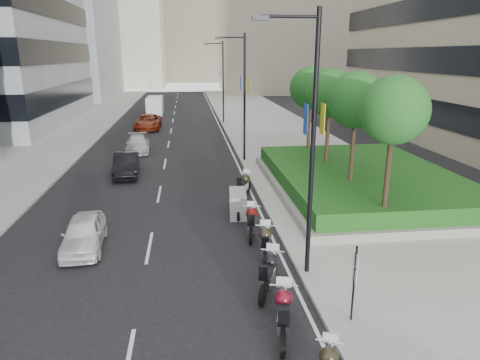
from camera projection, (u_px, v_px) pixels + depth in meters
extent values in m
plane|color=black|center=(186.00, 298.00, 13.91)|extent=(160.00, 160.00, 0.00)
cube|color=#9E9B93|center=(275.00, 131.00, 43.50)|extent=(10.00, 100.00, 0.15)
cube|color=#9E9B93|center=(60.00, 136.00, 41.04)|extent=(8.00, 100.00, 0.15)
cube|color=silver|center=(223.00, 133.00, 42.90)|extent=(0.12, 100.00, 0.01)
cube|color=silver|center=(170.00, 134.00, 42.29)|extent=(0.12, 100.00, 0.01)
cube|color=gray|center=(42.00, 9.00, 73.49)|extent=(22.00, 26.00, 30.00)
cube|color=#B7AD93|center=(290.00, 1.00, 87.53)|extent=(28.00, 24.00, 36.00)
cube|color=#B7AD93|center=(107.00, 13.00, 102.18)|extent=(26.00, 24.00, 34.00)
cube|color=#B7AD93|center=(190.00, 13.00, 122.98)|extent=(30.00, 24.00, 38.00)
cube|color=gray|center=(361.00, 186.00, 24.50)|extent=(10.00, 14.00, 0.40)
cube|color=#193D11|center=(362.00, 176.00, 24.33)|extent=(9.40, 13.40, 0.80)
cylinder|color=#332319|center=(387.00, 179.00, 17.99)|extent=(0.22, 0.22, 4.00)
sphere|color=#174B1C|center=(394.00, 110.00, 17.17)|extent=(2.80, 2.80, 2.80)
cylinder|color=#332319|center=(352.00, 157.00, 21.80)|extent=(0.22, 0.22, 4.00)
sphere|color=#174B1C|center=(356.00, 100.00, 20.97)|extent=(2.80, 2.80, 2.80)
cylinder|color=#332319|center=(327.00, 142.00, 25.60)|extent=(0.22, 0.22, 4.00)
sphere|color=#174B1C|center=(330.00, 93.00, 24.78)|extent=(2.80, 2.80, 2.80)
cylinder|color=#332319|center=(309.00, 131.00, 29.41)|extent=(0.22, 0.22, 4.00)
sphere|color=#174B1C|center=(311.00, 88.00, 28.59)|extent=(2.80, 2.80, 2.80)
cylinder|color=black|center=(312.00, 152.00, 14.09)|extent=(0.16, 0.16, 9.00)
cylinder|color=black|center=(290.00, 16.00, 12.79)|extent=(1.80, 0.10, 0.10)
cube|color=black|center=(260.00, 18.00, 12.70)|extent=(0.50, 0.22, 0.14)
cube|color=yellow|center=(323.00, 119.00, 13.81)|extent=(0.02, 0.45, 1.00)
cube|color=#1C459C|center=(306.00, 119.00, 13.75)|extent=(0.02, 0.45, 1.00)
cylinder|color=black|center=(245.00, 100.00, 30.27)|extent=(0.16, 0.16, 9.00)
cylinder|color=black|center=(232.00, 37.00, 28.98)|extent=(1.80, 0.10, 0.10)
cube|color=black|center=(218.00, 38.00, 28.89)|extent=(0.50, 0.22, 0.14)
cube|color=yellow|center=(249.00, 84.00, 29.99)|extent=(0.02, 0.45, 1.00)
cube|color=#1C459C|center=(241.00, 84.00, 29.93)|extent=(0.02, 0.45, 1.00)
cylinder|color=black|center=(223.00, 83.00, 47.41)|extent=(0.16, 0.16, 9.00)
cylinder|color=black|center=(214.00, 44.00, 46.11)|extent=(1.80, 0.10, 0.10)
cube|color=black|center=(206.00, 44.00, 46.02)|extent=(0.50, 0.22, 0.14)
cube|color=yellow|center=(226.00, 73.00, 47.13)|extent=(0.02, 0.45, 1.00)
cube|color=#1C459C|center=(221.00, 73.00, 47.06)|extent=(0.02, 0.45, 1.00)
cylinder|color=black|center=(354.00, 286.00, 12.21)|extent=(0.06, 0.06, 2.50)
cube|color=silver|center=(356.00, 261.00, 11.99)|extent=(0.02, 0.32, 0.42)
cube|color=silver|center=(354.00, 277.00, 12.13)|extent=(0.02, 0.32, 0.42)
sphere|color=black|center=(329.00, 356.00, 10.01)|extent=(0.45, 0.45, 0.45)
cylinder|color=silver|center=(330.00, 342.00, 10.19)|extent=(0.66, 0.32, 0.05)
cylinder|color=black|center=(283.00, 344.00, 11.15)|extent=(0.28, 0.70, 0.69)
cylinder|color=black|center=(283.00, 306.00, 12.85)|extent=(0.28, 0.70, 0.69)
cube|color=silver|center=(283.00, 319.00, 11.89)|extent=(0.53, 0.99, 0.47)
sphere|color=maroon|center=(283.00, 299.00, 12.12)|extent=(0.53, 0.53, 0.53)
cube|color=black|center=(283.00, 315.00, 11.48)|extent=(0.48, 0.88, 0.18)
cylinder|color=silver|center=(284.00, 286.00, 12.34)|extent=(0.81, 0.23, 0.06)
cylinder|color=black|center=(262.00, 295.00, 13.42)|extent=(0.39, 0.68, 0.68)
cylinder|color=black|center=(274.00, 269.00, 15.04)|extent=(0.39, 0.68, 0.68)
cube|color=silver|center=(268.00, 277.00, 14.13)|extent=(0.67, 0.99, 0.46)
sphere|color=black|center=(271.00, 261.00, 14.34)|extent=(0.53, 0.53, 0.53)
cube|color=black|center=(266.00, 273.00, 13.72)|extent=(0.60, 0.88, 0.18)
cylinder|color=silver|center=(273.00, 251.00, 14.55)|extent=(0.77, 0.37, 0.05)
cylinder|color=black|center=(265.00, 261.00, 15.64)|extent=(0.24, 0.67, 0.66)
cylinder|color=black|center=(265.00, 242.00, 17.26)|extent=(0.24, 0.67, 0.66)
cube|color=silver|center=(265.00, 247.00, 16.35)|extent=(0.48, 0.94, 0.45)
sphere|color=black|center=(265.00, 234.00, 16.57)|extent=(0.51, 0.51, 0.51)
cube|color=black|center=(265.00, 243.00, 15.95)|extent=(0.44, 0.84, 0.17)
cylinder|color=silver|center=(265.00, 226.00, 16.78)|extent=(0.78, 0.19, 0.05)
cylinder|color=black|center=(251.00, 237.00, 17.76)|extent=(0.24, 0.67, 0.66)
cylinder|color=black|center=(252.00, 221.00, 19.38)|extent=(0.24, 0.67, 0.66)
cube|color=silver|center=(251.00, 225.00, 18.47)|extent=(0.47, 0.94, 0.44)
sphere|color=maroon|center=(252.00, 214.00, 18.69)|extent=(0.51, 0.51, 0.51)
cube|color=black|center=(251.00, 221.00, 18.07)|extent=(0.43, 0.83, 0.17)
cylinder|color=silver|center=(252.00, 206.00, 18.90)|extent=(0.78, 0.19, 0.05)
cylinder|color=black|center=(238.00, 215.00, 20.24)|extent=(0.16, 0.59, 0.58)
cylinder|color=black|center=(237.00, 204.00, 21.68)|extent=(0.16, 0.59, 0.58)
cube|color=gray|center=(238.00, 203.00, 20.87)|extent=(0.97, 2.03, 1.17)
cylinder|color=black|center=(239.00, 196.00, 22.87)|extent=(0.40, 0.68, 0.68)
cylinder|color=black|center=(248.00, 186.00, 24.48)|extent=(0.40, 0.68, 0.68)
cube|color=silver|center=(243.00, 188.00, 23.57)|extent=(0.68, 0.99, 0.46)
sphere|color=black|center=(245.00, 179.00, 23.79)|extent=(0.53, 0.53, 0.53)
cube|color=black|center=(242.00, 183.00, 23.17)|extent=(0.61, 0.88, 0.18)
cylinder|color=silver|center=(247.00, 173.00, 23.99)|extent=(0.77, 0.38, 0.05)
imported|color=silver|center=(84.00, 233.00, 17.29)|extent=(1.82, 3.94, 1.31)
imported|color=black|center=(126.00, 164.00, 27.79)|extent=(1.83, 4.47, 1.44)
imported|color=#B2B2B4|center=(138.00, 144.00, 34.47)|extent=(2.13, 4.56, 1.29)
imported|color=maroon|center=(148.00, 122.00, 44.85)|extent=(2.69, 5.56, 1.53)
cube|color=silver|center=(155.00, 105.00, 56.24)|extent=(2.03, 5.26, 2.21)
cube|color=silver|center=(154.00, 111.00, 54.49)|extent=(2.00, 1.27, 1.16)
cylinder|color=black|center=(148.00, 113.00, 54.56)|extent=(0.26, 0.74, 0.74)
cylinder|color=black|center=(161.00, 113.00, 54.75)|extent=(0.26, 0.74, 0.74)
cylinder|color=black|center=(150.00, 110.00, 57.95)|extent=(0.26, 0.74, 0.74)
cylinder|color=black|center=(162.00, 109.00, 58.15)|extent=(0.26, 0.74, 0.74)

